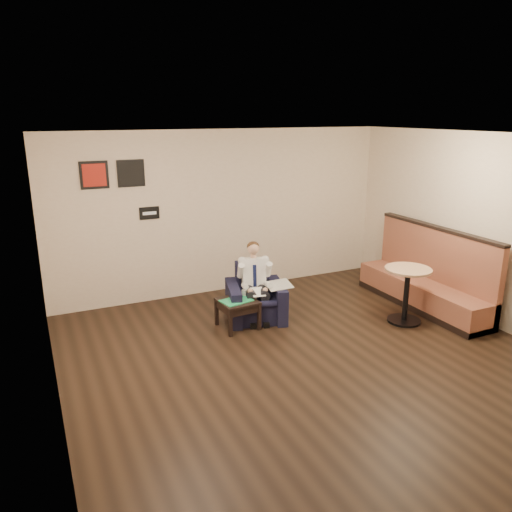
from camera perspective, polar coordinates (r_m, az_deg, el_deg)
name	(u,v)px	position (r m, az deg, el deg)	size (l,w,h in m)	color
ground	(313,361)	(6.55, 6.49, -11.88)	(6.00, 6.00, 0.00)	black
wall_back	(224,212)	(8.64, -3.64, 5.00)	(6.00, 0.02, 2.80)	#F0DDC4
wall_left	(48,293)	(5.17, -22.72, -3.97)	(0.02, 6.00, 2.80)	#F0DDC4
wall_right	(494,232)	(7.99, 25.55, 2.51)	(0.02, 6.00, 2.80)	#F0DDC4
ceiling	(321,137)	(5.79, 7.39, 13.38)	(6.00, 6.00, 0.02)	white
seating_sign	(149,213)	(8.23, -12.09, 4.82)	(0.32, 0.02, 0.20)	black
art_print_left	(94,175)	(7.99, -18.01, 8.79)	(0.42, 0.03, 0.42)	red
art_print_right	(131,173)	(8.08, -14.10, 9.16)	(0.42, 0.03, 0.42)	black
armchair	(256,293)	(7.61, -0.05, -4.29)	(0.84, 0.84, 0.82)	black
seated_man	(257,286)	(7.46, 0.09, -3.48)	(0.53, 0.80, 1.12)	silver
lap_papers	(258,292)	(7.40, 0.21, -4.13)	(0.19, 0.27, 0.01)	white
newspaper	(279,285)	(7.54, 2.63, -3.31)	(0.35, 0.44, 0.01)	silver
side_table	(238,314)	(7.38, -2.11, -6.61)	(0.52, 0.52, 0.43)	black
green_folder	(236,301)	(7.27, -2.26, -5.11)	(0.43, 0.30, 0.01)	#28C973
coffee_mug	(244,293)	(7.45, -1.36, -4.23)	(0.08, 0.08, 0.09)	white
smartphone	(236,296)	(7.44, -2.34, -4.60)	(0.13, 0.07, 0.01)	black
banquette	(424,269)	(8.45, 18.66, -1.38)	(0.60, 2.52, 1.29)	brown
cafe_table	(406,295)	(7.82, 16.78, -4.32)	(0.68, 0.68, 0.85)	tan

